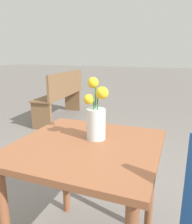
# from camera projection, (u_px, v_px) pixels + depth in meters

# --- Properties ---
(table_front) EXTENTS (0.78, 0.77, 0.70)m
(table_front) POSITION_uv_depth(u_px,v_px,m) (87.00, 165.00, 1.13)
(table_front) COLOR brown
(table_front) RESTS_ON ground_plane
(flower_vase) EXTENTS (0.14, 0.13, 0.32)m
(flower_vase) POSITION_uv_depth(u_px,v_px,m) (96.00, 119.00, 1.14)
(flower_vase) COLOR silver
(flower_vase) RESTS_ON table_front
(bench_near) EXTENTS (0.61, 1.45, 0.85)m
(bench_near) POSITION_uv_depth(u_px,v_px,m) (62.00, 94.00, 3.90)
(bench_near) COLOR brown
(bench_near) RESTS_ON ground_plane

